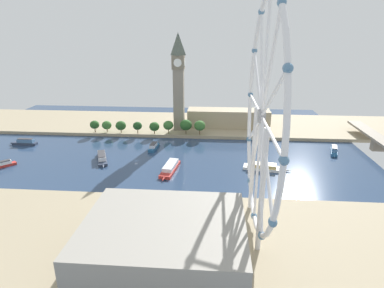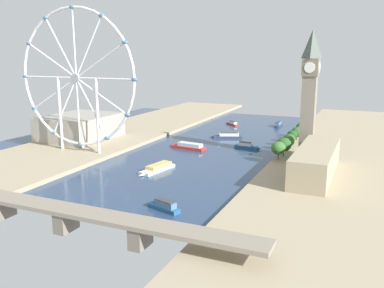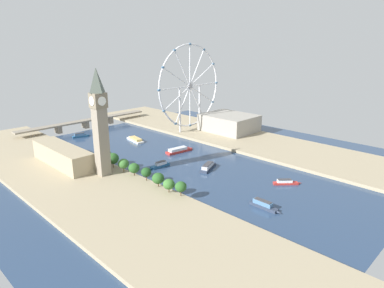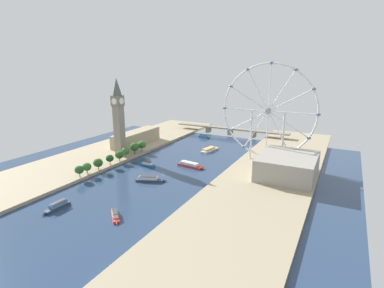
{
  "view_description": "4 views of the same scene",
  "coord_description": "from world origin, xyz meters",
  "px_view_note": "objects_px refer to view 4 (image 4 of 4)",
  "views": [
    {
      "loc": [
        230.88,
        62.6,
        97.58
      ],
      "look_at": [
        6.64,
        45.24,
        17.8
      ],
      "focal_mm": 29.8,
      "sensor_mm": 36.0,
      "label": 1
    },
    {
      "loc": [
        -123.94,
        340.7,
        79.64
      ],
      "look_at": [
        -9.83,
        83.11,
        17.38
      ],
      "focal_mm": 38.43,
      "sensor_mm": 36.0,
      "label": 2
    },
    {
      "loc": [
        -227.86,
        -230.9,
        117.97
      ],
      "look_at": [
        9.9,
        2.61,
        16.65
      ],
      "focal_mm": 31.94,
      "sensor_mm": 36.0,
      "label": 3
    },
    {
      "loc": [
        167.02,
        -254.84,
        111.73
      ],
      "look_at": [
        -14.59,
        94.44,
        7.65
      ],
      "focal_mm": 28.12,
      "sensor_mm": 36.0,
      "label": 4
    }
  ],
  "objects_px": {
    "tour_boat_1": "(209,149)",
    "tour_boat_2": "(204,136)",
    "tour_boat_3": "(147,164)",
    "clock_tower": "(118,116)",
    "ferris_wheel": "(268,112)",
    "tour_boat_5": "(149,179)",
    "parliament_block": "(136,137)",
    "tour_boat_4": "(190,165)",
    "tour_boat_0": "(115,215)",
    "riverside_hall": "(288,166)",
    "tour_boat_6": "(57,206)",
    "river_bridge": "(230,129)"
  },
  "relations": [
    {
      "from": "tour_boat_1",
      "to": "tour_boat_2",
      "type": "height_order",
      "value": "tour_boat_2"
    },
    {
      "from": "tour_boat_3",
      "to": "clock_tower",
      "type": "bearing_deg",
      "value": -13.63
    },
    {
      "from": "ferris_wheel",
      "to": "tour_boat_5",
      "type": "bearing_deg",
      "value": -128.16
    },
    {
      "from": "parliament_block",
      "to": "tour_boat_4",
      "type": "relative_size",
      "value": 2.34
    },
    {
      "from": "tour_boat_1",
      "to": "tour_boat_5",
      "type": "xyz_separation_m",
      "value": [
        -7.9,
        -126.55,
        0.38
      ]
    },
    {
      "from": "tour_boat_0",
      "to": "tour_boat_5",
      "type": "height_order",
      "value": "tour_boat_5"
    },
    {
      "from": "riverside_hall",
      "to": "tour_boat_4",
      "type": "height_order",
      "value": "riverside_hall"
    },
    {
      "from": "tour_boat_1",
      "to": "tour_boat_3",
      "type": "xyz_separation_m",
      "value": [
        -37.35,
        -90.28,
        0.29
      ]
    },
    {
      "from": "parliament_block",
      "to": "tour_boat_0",
      "type": "height_order",
      "value": "parliament_block"
    },
    {
      "from": "tour_boat_2",
      "to": "ferris_wheel",
      "type": "bearing_deg",
      "value": -17.13
    },
    {
      "from": "ferris_wheel",
      "to": "tour_boat_0",
      "type": "bearing_deg",
      "value": -110.31
    },
    {
      "from": "tour_boat_2",
      "to": "tour_boat_5",
      "type": "distance_m",
      "value": 192.88
    },
    {
      "from": "tour_boat_5",
      "to": "tour_boat_4",
      "type": "bearing_deg",
      "value": 52.59
    },
    {
      "from": "tour_boat_1",
      "to": "tour_boat_6",
      "type": "relative_size",
      "value": 1.38
    },
    {
      "from": "tour_boat_6",
      "to": "river_bridge",
      "type": "bearing_deg",
      "value": 175.36
    },
    {
      "from": "tour_boat_6",
      "to": "tour_boat_4",
      "type": "bearing_deg",
      "value": 162.4
    },
    {
      "from": "tour_boat_3",
      "to": "parliament_block",
      "type": "bearing_deg",
      "value": -41.46
    },
    {
      "from": "tour_boat_0",
      "to": "tour_boat_3",
      "type": "xyz_separation_m",
      "value": [
        -48.8,
        108.23,
        0.38
      ]
    },
    {
      "from": "tour_boat_0",
      "to": "tour_boat_4",
      "type": "relative_size",
      "value": 0.56
    },
    {
      "from": "ferris_wheel",
      "to": "tour_boat_3",
      "type": "xyz_separation_m",
      "value": [
        -116.37,
        -74.38,
        -58.18
      ]
    },
    {
      "from": "tour_boat_3",
      "to": "tour_boat_5",
      "type": "distance_m",
      "value": 46.71
    },
    {
      "from": "ferris_wheel",
      "to": "tour_boat_4",
      "type": "distance_m",
      "value": 106.53
    },
    {
      "from": "clock_tower",
      "to": "tour_boat_5",
      "type": "bearing_deg",
      "value": -33.07
    },
    {
      "from": "river_bridge",
      "to": "tour_boat_5",
      "type": "relative_size",
      "value": 6.12
    },
    {
      "from": "tour_boat_2",
      "to": "tour_boat_3",
      "type": "relative_size",
      "value": 0.94
    },
    {
      "from": "parliament_block",
      "to": "tour_boat_6",
      "type": "relative_size",
      "value": 3.27
    },
    {
      "from": "river_bridge",
      "to": "tour_boat_5",
      "type": "height_order",
      "value": "river_bridge"
    },
    {
      "from": "ferris_wheel",
      "to": "tour_boat_4",
      "type": "relative_size",
      "value": 3.12
    },
    {
      "from": "river_bridge",
      "to": "tour_boat_6",
      "type": "relative_size",
      "value": 7.38
    },
    {
      "from": "tour_boat_5",
      "to": "tour_boat_6",
      "type": "xyz_separation_m",
      "value": [
        -30.92,
        -82.83,
        0.15
      ]
    },
    {
      "from": "parliament_block",
      "to": "tour_boat_0",
      "type": "relative_size",
      "value": 4.21
    },
    {
      "from": "tour_boat_3",
      "to": "tour_boat_5",
      "type": "bearing_deg",
      "value": 133.18
    },
    {
      "from": "riverside_hall",
      "to": "tour_boat_6",
      "type": "height_order",
      "value": "riverside_hall"
    },
    {
      "from": "clock_tower",
      "to": "riverside_hall",
      "type": "xyz_separation_m",
      "value": [
        200.32,
        17.13,
        -38.05
      ]
    },
    {
      "from": "parliament_block",
      "to": "tour_boat_6",
      "type": "distance_m",
      "value": 196.68
    },
    {
      "from": "riverside_hall",
      "to": "tour_boat_6",
      "type": "bearing_deg",
      "value": -134.52
    },
    {
      "from": "riverside_hall",
      "to": "tour_boat_0",
      "type": "distance_m",
      "value": 173.93
    },
    {
      "from": "ferris_wheel",
      "to": "riverside_hall",
      "type": "relative_size",
      "value": 1.69
    },
    {
      "from": "tour_boat_2",
      "to": "tour_boat_3",
      "type": "bearing_deg",
      "value": -72.54
    },
    {
      "from": "clock_tower",
      "to": "tour_boat_2",
      "type": "xyz_separation_m",
      "value": [
        50.56,
        137.68,
        -49.41
      ]
    },
    {
      "from": "tour_boat_2",
      "to": "tour_boat_6",
      "type": "height_order",
      "value": "tour_boat_6"
    },
    {
      "from": "tour_boat_1",
      "to": "tour_boat_5",
      "type": "height_order",
      "value": "tour_boat_5"
    },
    {
      "from": "river_bridge",
      "to": "tour_boat_4",
      "type": "bearing_deg",
      "value": -84.47
    },
    {
      "from": "tour_boat_3",
      "to": "tour_boat_1",
      "type": "bearing_deg",
      "value": -108.36
    },
    {
      "from": "riverside_hall",
      "to": "tour_boat_5",
      "type": "height_order",
      "value": "riverside_hall"
    },
    {
      "from": "tour_boat_1",
      "to": "tour_boat_2",
      "type": "bearing_deg",
      "value": 40.88
    },
    {
      "from": "ferris_wheel",
      "to": "tour_boat_4",
      "type": "xyz_separation_m",
      "value": [
        -71.39,
        -53.53,
        -58.18
      ]
    },
    {
      "from": "tour_boat_0",
      "to": "tour_boat_6",
      "type": "distance_m",
      "value": 51.43
    },
    {
      "from": "tour_boat_2",
      "to": "tour_boat_5",
      "type": "relative_size",
      "value": 0.72
    },
    {
      "from": "river_bridge",
      "to": "clock_tower",
      "type": "bearing_deg",
      "value": -114.16
    }
  ]
}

